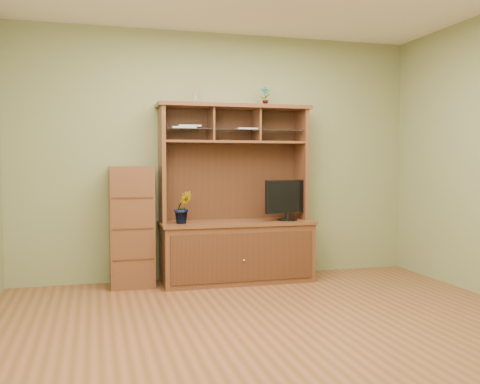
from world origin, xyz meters
name	(u,v)px	position (x,y,z in m)	size (l,w,h in m)	color
room	(280,153)	(0.00, 0.00, 1.35)	(4.54, 4.04, 2.74)	brown
media_hutch	(236,233)	(0.11, 1.73, 0.52)	(1.66, 0.61, 1.90)	#4C2B15
monitor	(288,199)	(0.67, 1.65, 0.88)	(0.55, 0.21, 0.44)	black
orchid_plant	(183,207)	(-0.47, 1.65, 0.82)	(0.19, 0.15, 0.34)	#2F5C1F
top_plant	(265,96)	(0.46, 1.80, 2.01)	(0.11, 0.08, 0.21)	#356C25
reed_diffuser	(195,93)	(-0.31, 1.81, 2.01)	(0.06, 0.06, 0.28)	silver
magazines	(206,128)	(-0.19, 1.80, 1.65)	(0.96, 0.21, 0.04)	#B4B5B9
side_cabinet	(132,226)	(-0.99, 1.78, 0.62)	(0.44, 0.40, 1.24)	#4C2B15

